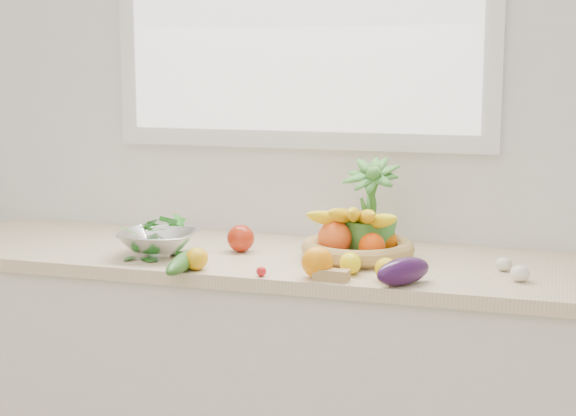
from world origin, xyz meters
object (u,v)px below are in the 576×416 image
(cucumber, at_px, (183,262))
(fruit_basket, at_px, (357,241))
(colander_with_spinach, at_px, (158,236))
(apple, at_px, (241,238))
(potted_herb, at_px, (370,210))
(eggplant, at_px, (403,271))

(cucumber, distance_m, fruit_basket, 0.53)
(colander_with_spinach, bearing_deg, apple, 29.89)
(potted_herb, bearing_deg, colander_with_spinach, -162.17)
(cucumber, height_order, colander_with_spinach, colander_with_spinach)
(apple, height_order, potted_herb, potted_herb)
(fruit_basket, height_order, colander_with_spinach, fruit_basket)
(potted_herb, bearing_deg, apple, -169.82)
(cucumber, height_order, potted_herb, potted_herb)
(cucumber, relative_size, colander_with_spinach, 1.07)
(apple, height_order, fruit_basket, fruit_basket)
(eggplant, relative_size, potted_herb, 0.58)
(potted_herb, height_order, fruit_basket, potted_herb)
(cucumber, distance_m, colander_with_spinach, 0.22)
(fruit_basket, bearing_deg, colander_with_spinach, -165.63)
(cucumber, relative_size, potted_herb, 0.88)
(colander_with_spinach, bearing_deg, fruit_basket, 14.37)
(eggplant, relative_size, colander_with_spinach, 0.71)
(apple, xyz_separation_m, colander_with_spinach, (-0.22, -0.13, 0.02))
(potted_herb, bearing_deg, eggplant, -63.46)
(eggplant, distance_m, cucumber, 0.63)
(fruit_basket, bearing_deg, apple, -176.37)
(apple, relative_size, cucumber, 0.31)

